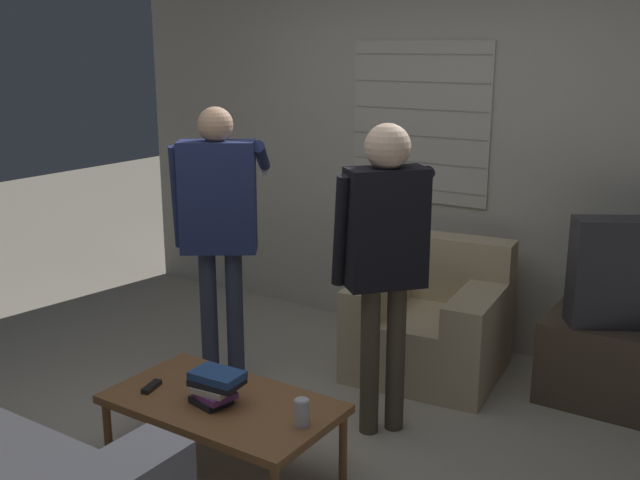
{
  "coord_description": "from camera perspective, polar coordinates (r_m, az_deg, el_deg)",
  "views": [
    {
      "loc": [
        2.1,
        -2.6,
        1.99
      ],
      "look_at": [
        0.0,
        0.57,
        1.0
      ],
      "focal_mm": 42.0,
      "sensor_mm": 36.0,
      "label": 1
    }
  ],
  "objects": [
    {
      "name": "book_stack",
      "position": [
        3.55,
        -7.98,
        -10.95
      ],
      "size": [
        0.25,
        0.2,
        0.15
      ],
      "color": "black",
      "rests_on": "coffee_table"
    },
    {
      "name": "spare_remote",
      "position": [
        3.77,
        -12.71,
        -10.84
      ],
      "size": [
        0.07,
        0.14,
        0.02
      ],
      "rotation": [
        0.0,
        0.0,
        0.25
      ],
      "color": "black",
      "rests_on": "coffee_table"
    },
    {
      "name": "armchair_beige",
      "position": [
        4.74,
        8.46,
        -6.2
      ],
      "size": [
        0.95,
        0.9,
        0.82
      ],
      "rotation": [
        0.0,
        0.0,
        3.25
      ],
      "color": "#C6B289",
      "rests_on": "ground_plane"
    },
    {
      "name": "coffee_table",
      "position": [
        3.63,
        -7.44,
        -12.48
      ],
      "size": [
        1.09,
        0.61,
        0.38
      ],
      "color": "brown",
      "rests_on": "ground_plane"
    },
    {
      "name": "wall_back",
      "position": [
        5.13,
        8.98,
        6.48
      ],
      "size": [
        5.2,
        0.08,
        2.55
      ],
      "color": "#BCB7A8",
      "rests_on": "ground_plane"
    },
    {
      "name": "tv_stand",
      "position": [
        4.61,
        22.51,
        -8.83
      ],
      "size": [
        0.93,
        0.54,
        0.49
      ],
      "color": "#4C3D2D",
      "rests_on": "ground_plane"
    },
    {
      "name": "soda_can",
      "position": [
        3.34,
        -1.4,
        -13.01
      ],
      "size": [
        0.07,
        0.07,
        0.13
      ],
      "color": "silver",
      "rests_on": "coffee_table"
    },
    {
      "name": "person_right_standing",
      "position": [
        3.77,
        4.96,
        -0.18
      ],
      "size": [
        0.46,
        0.73,
        1.63
      ],
      "rotation": [
        0.0,
        0.0,
        0.86
      ],
      "color": "#4C4233",
      "rests_on": "ground_plane"
    },
    {
      "name": "person_left_standing",
      "position": [
        4.3,
        -7.72,
        1.96
      ],
      "size": [
        0.52,
        0.84,
        1.67
      ],
      "rotation": [
        0.0,
        0.0,
        0.6
      ],
      "color": "#33384C",
      "rests_on": "ground_plane"
    },
    {
      "name": "tv",
      "position": [
        4.44,
        23.18,
        -2.31
      ],
      "size": [
        0.74,
        0.55,
        0.6
      ],
      "rotation": [
        0.0,
        0.0,
        3.68
      ],
      "color": "#2D2D33",
      "rests_on": "tv_stand"
    },
    {
      "name": "ground_plane",
      "position": [
        3.89,
        -4.91,
        -16.26
      ],
      "size": [
        16.0,
        16.0,
        0.0
      ],
      "primitive_type": "plane",
      "color": "#B2A893"
    }
  ]
}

